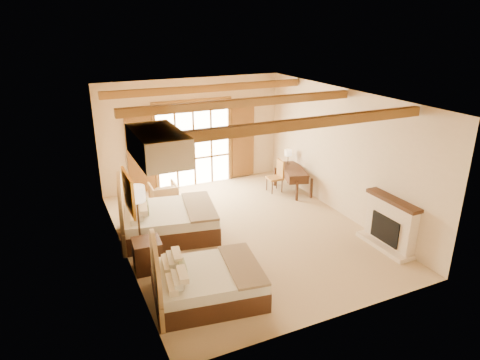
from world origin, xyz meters
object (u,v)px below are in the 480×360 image
bed_near (200,282)px  nightstand (148,255)px  armchair (163,195)px  desk (293,179)px  bed_far (162,220)px

bed_near → nightstand: size_ratio=3.25×
bed_near → armchair: bed_near is taller
bed_near → desk: size_ratio=1.47×
nightstand → bed_near: bearing=-61.9°
bed_far → armchair: (0.49, 1.70, -0.11)m
bed_far → armchair: 1.78m
desk → bed_near: bearing=-121.9°
bed_near → desk: 5.65m
armchair → desk: bearing=172.4°
desk → bed_far: bearing=-148.9°
nightstand → armchair: 3.17m
bed_far → armchair: bed_far is taller
armchair → bed_near: bearing=84.7°
nightstand → armchair: bearing=73.4°
bed_far → desk: (4.19, 1.11, -0.04)m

